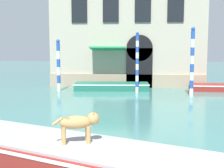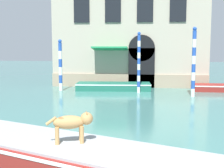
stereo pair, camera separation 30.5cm
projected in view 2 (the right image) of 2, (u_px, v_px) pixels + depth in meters
The scene contains 7 objects.
palazzo_left at pixel (132, 6), 25.55m from camera, with size 11.69×7.40×12.63m.
boat_foreground at pixel (65, 156), 7.59m from camera, with size 8.47×4.86×0.74m.
dog_on_deck at pixel (73, 123), 7.47m from camera, with size 1.10×0.55×0.75m.
boat_moored_near_palazzo at pixel (113, 86), 21.88m from camera, with size 5.29×2.15×0.50m.
mooring_pole_0 at pixel (139, 62), 20.40m from camera, with size 0.21×0.21×3.98m.
mooring_pole_1 at pixel (194, 62), 18.71m from camera, with size 0.24×0.24×4.20m.
mooring_pole_2 at pixel (60, 65), 21.21m from camera, with size 0.25×0.25×3.52m.
Camera 2 is at (1.15, -3.31, 3.04)m, focal length 50.00 mm.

